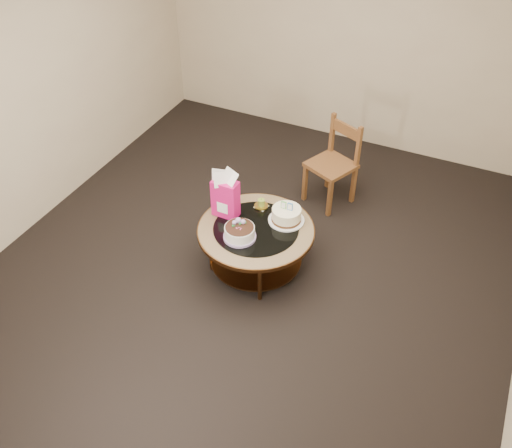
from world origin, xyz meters
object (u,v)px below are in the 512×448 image
at_px(cream_cake, 286,215).
at_px(dining_chair, 334,163).
at_px(decorated_cake, 240,233).
at_px(coffee_table, 256,235).
at_px(gift_bag, 225,194).

relative_size(cream_cake, dining_chair, 0.36).
xyz_separation_m(decorated_cake, dining_chair, (0.34, 1.42, -0.06)).
xyz_separation_m(coffee_table, decorated_cake, (-0.07, -0.17, 0.13)).
distance_m(decorated_cake, dining_chair, 1.46).
bearing_deg(decorated_cake, coffee_table, 67.22).
height_order(coffee_table, decorated_cake, decorated_cake).
bearing_deg(cream_cake, coffee_table, -136.42).
relative_size(coffee_table, decorated_cake, 3.66).
bearing_deg(gift_bag, dining_chair, 64.85).
height_order(cream_cake, dining_chair, dining_chair).
bearing_deg(coffee_table, decorated_cake, -112.78).
relative_size(decorated_cake, cream_cake, 0.88).
height_order(gift_bag, dining_chair, gift_bag).
distance_m(cream_cake, gift_bag, 0.56).
height_order(coffee_table, cream_cake, cream_cake).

